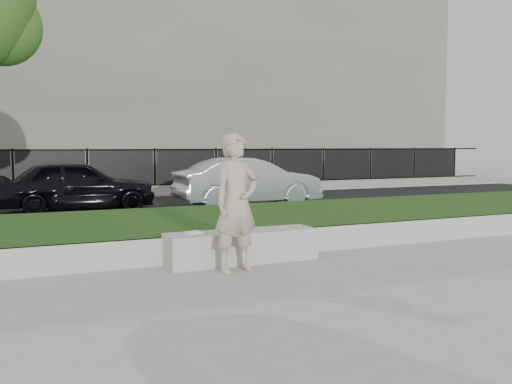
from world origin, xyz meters
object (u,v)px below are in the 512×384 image
book (194,232)px  car_silver (248,182)px  stone_bench (242,246)px  man (236,203)px  car_dark (77,185)px

book → car_silver: (3.82, 6.75, 0.23)m
book → car_silver: 7.76m
stone_bench → book: (-0.71, 0.08, 0.25)m
book → car_silver: bearing=49.1°
man → car_dark: size_ratio=0.48×
man → car_dark: (-1.07, 7.97, -0.24)m
car_dark → car_silver: car_silver is taller
car_dark → car_silver: (4.49, -0.62, 0.00)m
book → car_silver: size_ratio=0.06×
car_dark → man: bearing=-170.3°
man → book: size_ratio=8.13×
stone_bench → man: man is taller
man → car_silver: size_ratio=0.46×
man → book: 0.86m
man → car_dark: man is taller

